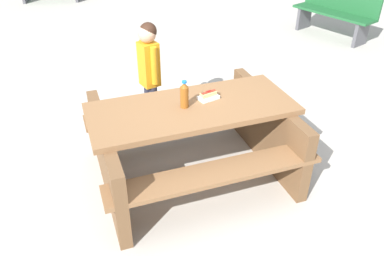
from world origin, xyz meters
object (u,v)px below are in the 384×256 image
(soda_bottle, at_px, (184,95))
(park_bench_near, at_px, (336,11))
(picnic_table, at_px, (192,135))
(child_in_coat, at_px, (149,65))
(hotdog_tray, at_px, (208,96))

(soda_bottle, relative_size, park_bench_near, 0.16)
(soda_bottle, bearing_deg, picnic_table, -26.86)
(park_bench_near, bearing_deg, picnic_table, -160.57)
(child_in_coat, bearing_deg, soda_bottle, -103.57)
(child_in_coat, bearing_deg, hotdog_tray, -87.55)
(picnic_table, xyz_separation_m, hotdog_tray, (0.20, 0.01, 0.34))
(park_bench_near, bearing_deg, soda_bottle, -161.14)
(picnic_table, distance_m, park_bench_near, 4.77)
(picnic_table, relative_size, child_in_coat, 1.75)
(soda_bottle, xyz_separation_m, hotdog_tray, (0.26, -0.02, -0.08))
(picnic_table, bearing_deg, hotdog_tray, 3.99)
(soda_bottle, distance_m, park_bench_near, 4.83)
(soda_bottle, xyz_separation_m, child_in_coat, (0.22, 0.90, -0.08))
(child_in_coat, bearing_deg, park_bench_near, 8.63)
(hotdog_tray, xyz_separation_m, park_bench_near, (4.30, 1.57, -0.33))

